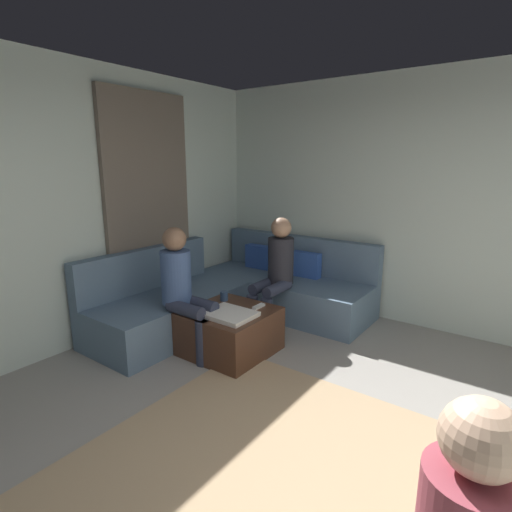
{
  "coord_description": "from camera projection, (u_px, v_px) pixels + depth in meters",
  "views": [
    {
      "loc": [
        0.71,
        -1.57,
        1.78
      ],
      "look_at": [
        -1.63,
        1.63,
        0.85
      ],
      "focal_mm": 28.28,
      "sensor_mm": 36.0,
      "label": 1
    }
  ],
  "objects": [
    {
      "name": "curtain_panel",
      "position": [
        149.0,
        211.0,
        4.42
      ],
      "size": [
        0.06,
        1.1,
        2.5
      ],
      "primitive_type": "cube",
      "color": "#726659",
      "rests_on": "ground_plane"
    },
    {
      "name": "game_remote",
      "position": [
        259.0,
        306.0,
        3.85
      ],
      "size": [
        0.05,
        0.15,
        0.02
      ],
      "primitive_type": "cube",
      "color": "white",
      "rests_on": "ottoman"
    },
    {
      "name": "coffee_mug",
      "position": [
        224.0,
        296.0,
        4.04
      ],
      "size": [
        0.08,
        0.08,
        0.1
      ],
      "primitive_type": "cylinder",
      "color": "#334C72",
      "rests_on": "ottoman"
    },
    {
      "name": "area_rug",
      "position": [
        301.0,
        489.0,
        2.24
      ],
      "size": [
        2.6,
        2.2,
        0.01
      ],
      "primitive_type": "cube",
      "color": "tan",
      "rests_on": "ground_plane"
    },
    {
      "name": "person_on_couch_side",
      "position": [
        184.0,
        286.0,
        3.72
      ],
      "size": [
        0.6,
        0.3,
        1.2
      ],
      "rotation": [
        0.0,
        0.0,
        -1.57
      ],
      "color": "#2D3347",
      "rests_on": "ground_plane"
    },
    {
      "name": "ottoman",
      "position": [
        230.0,
        331.0,
        3.83
      ],
      "size": [
        0.76,
        0.76,
        0.42
      ],
      "primitive_type": "cube",
      "color": "#4C2D1E",
      "rests_on": "ground_plane"
    },
    {
      "name": "person_on_couch_back",
      "position": [
        276.0,
        269.0,
        4.33
      ],
      "size": [
        0.3,
        0.6,
        1.2
      ],
      "rotation": [
        0.0,
        0.0,
        3.14
      ],
      "color": "#2D3347",
      "rests_on": "ground_plane"
    },
    {
      "name": "wall_left",
      "position": [
        19.0,
        213.0,
        3.43
      ],
      "size": [
        0.12,
        6.0,
        2.7
      ],
      "primitive_type": "cube",
      "color": "silver",
      "rests_on": "ground_plane"
    },
    {
      "name": "folded_blanket",
      "position": [
        229.0,
        314.0,
        3.63
      ],
      "size": [
        0.44,
        0.36,
        0.04
      ],
      "primitive_type": "cube",
      "color": "white",
      "rests_on": "ottoman"
    },
    {
      "name": "sectional_couch",
      "position": [
        237.0,
        295.0,
        4.66
      ],
      "size": [
        2.1,
        2.55,
        0.87
      ],
      "color": "slate",
      "rests_on": "ground_plane"
    },
    {
      "name": "wall_back",
      "position": [
        464.0,
        205.0,
        4.05
      ],
      "size": [
        6.0,
        0.12,
        2.7
      ],
      "primitive_type": "cube",
      "color": "silver",
      "rests_on": "ground_plane"
    }
  ]
}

